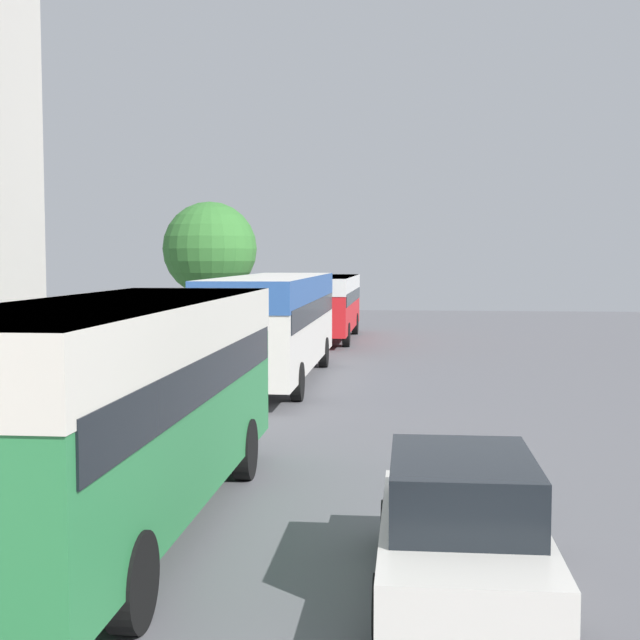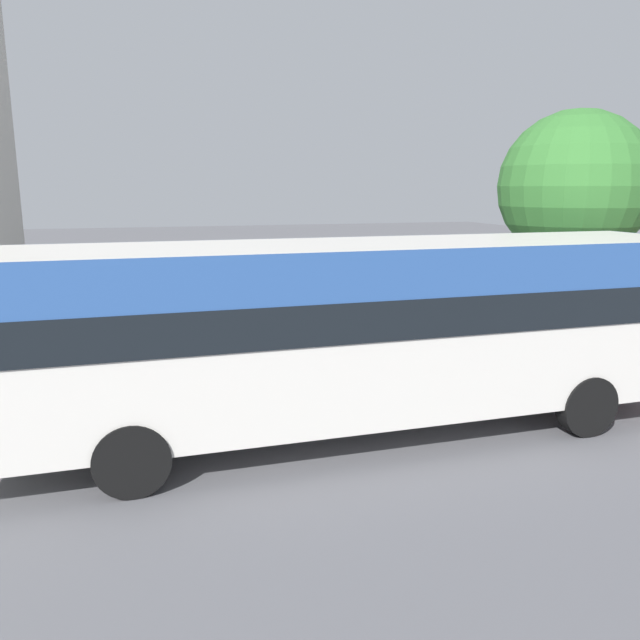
{
  "view_description": "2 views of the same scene",
  "coord_description": "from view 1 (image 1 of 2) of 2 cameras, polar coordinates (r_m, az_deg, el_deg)",
  "views": [
    {
      "loc": [
        2.11,
        -1.48,
        3.67
      ],
      "look_at": [
        -0.46,
        24.28,
        1.84
      ],
      "focal_mm": 50.0,
      "sensor_mm": 36.0,
      "label": 1
    },
    {
      "loc": [
        7.19,
        21.02,
        3.94
      ],
      "look_at": [
        -1.84,
        23.76,
        1.94
      ],
      "focal_mm": 35.0,
      "sensor_mm": 36.0,
      "label": 2
    }
  ],
  "objects": [
    {
      "name": "bus_lead",
      "position": [
        12.05,
        -13.01,
        -3.97
      ],
      "size": [
        2.61,
        9.79,
        3.1
      ],
      "color": "#2D8447",
      "rests_on": "ground_plane"
    },
    {
      "name": "car_crossing",
      "position": [
        10.07,
        9.06,
        -12.67
      ],
      "size": [
        1.83,
        4.21,
        1.51
      ],
      "color": "silver",
      "rests_on": "ground_plane"
    },
    {
      "name": "street_tree",
      "position": [
        33.25,
        -7.05,
        4.52
      ],
      "size": [
        3.47,
        3.47,
        5.56
      ],
      "color": "brown",
      "rests_on": "sidewalk"
    },
    {
      "name": "bus_third_in_line",
      "position": [
        39.42,
        0.28,
        1.4
      ],
      "size": [
        2.65,
        9.7,
        2.83
      ],
      "color": "red",
      "rests_on": "ground_plane"
    },
    {
      "name": "bus_following",
      "position": [
        26.22,
        -2.92,
        0.43
      ],
      "size": [
        2.5,
        11.43,
        3.11
      ],
      "color": "silver",
      "rests_on": "ground_plane"
    }
  ]
}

